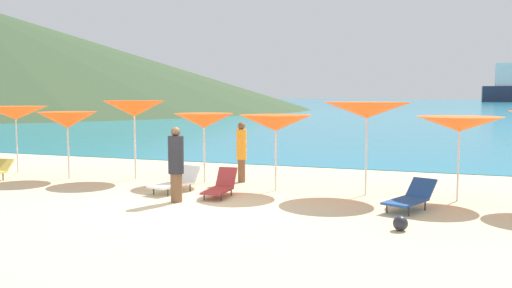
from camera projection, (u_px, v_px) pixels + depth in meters
The scene contains 15 objects.
ground_plane at pixel (304, 163), 21.68m from camera, with size 50.00×100.00×0.30m, color beige.
ocean_water at pixel (437, 102), 225.40m from camera, with size 650.00×440.00×0.02m, color teal.
umbrella_0 at pixel (16, 113), 17.54m from camera, with size 2.13×2.13×2.21m.
umbrella_1 at pixel (67, 120), 16.41m from camera, with size 1.91×1.91×2.06m.
umbrella_2 at pixel (134, 109), 16.26m from camera, with size 1.99×1.99×2.40m.
umbrella_3 at pixel (204, 121), 15.66m from camera, with size 1.86×1.86×2.04m.
umbrella_4 at pixel (276, 123), 14.27m from camera, with size 2.11×2.11×2.04m.
umbrella_5 at pixel (367, 110), 13.61m from camera, with size 2.34×2.34×2.39m.
umbrella_6 at pixel (460, 124), 12.86m from camera, with size 2.14×2.14×2.05m.
lounge_chair_2 at pixel (220, 186), 13.58m from camera, with size 0.59×1.39×0.68m.
lounge_chair_3 at pixel (176, 182), 14.23m from camera, with size 0.88×1.62×0.64m.
lounge_chair_4 at pixel (411, 197), 11.97m from camera, with size 1.14×1.70×0.64m.
beachgoer_0 at pixel (176, 163), 12.82m from camera, with size 0.37×0.37×1.81m.
beachgoer_1 at pixel (242, 150), 15.79m from camera, with size 0.30×0.30×1.78m.
beach_ball at pixel (400, 223), 10.14m from camera, with size 0.28×0.28×0.28m, color #26262D.
Camera 1 is at (5.52, -10.90, 2.54)m, focal length 37.68 mm.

